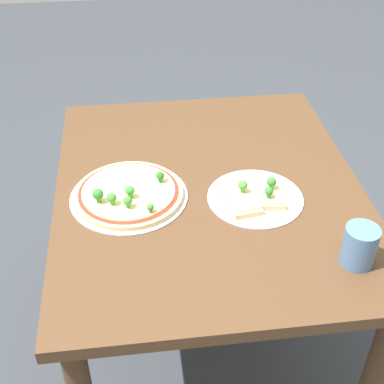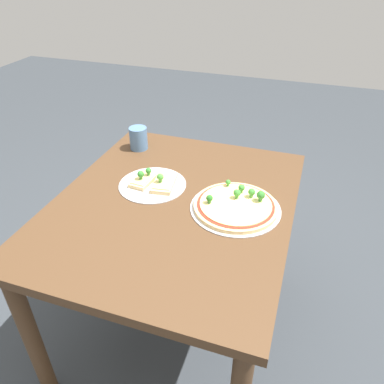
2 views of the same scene
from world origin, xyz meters
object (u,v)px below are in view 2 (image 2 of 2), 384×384
object	(u,v)px
dining_table	(174,222)
pizza_tray_whole	(236,206)
drinking_cup	(138,138)
pizza_tray_slice	(154,182)

from	to	relation	value
dining_table	pizza_tray_whole	world-z (taller)	pizza_tray_whole
pizza_tray_whole	drinking_cup	size ratio (longest dim) A/B	3.17
dining_table	pizza_tray_slice	bearing A→B (deg)	-125.89
dining_table	pizza_tray_slice	xyz separation A→B (m)	(-0.08, -0.12, 0.11)
dining_table	drinking_cup	world-z (taller)	drinking_cup
dining_table	drinking_cup	size ratio (longest dim) A/B	10.11
pizza_tray_whole	drinking_cup	world-z (taller)	drinking_cup
pizza_tray_whole	drinking_cup	distance (m)	0.63
pizza_tray_slice	drinking_cup	bearing A→B (deg)	-144.55
dining_table	pizza_tray_whole	xyz separation A→B (m)	(-0.03, 0.23, 0.11)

